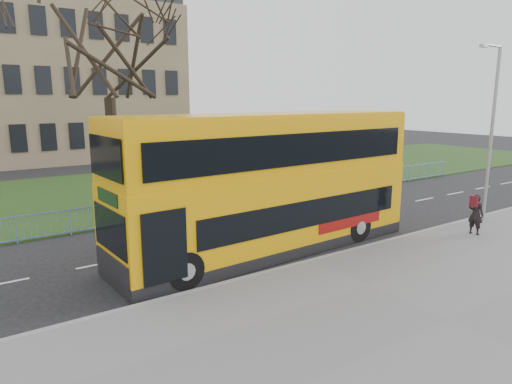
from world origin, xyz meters
TOP-DOWN VIEW (x-y plane):
  - ground at (0.00, 0.00)m, footprint 120.00×120.00m
  - pavement at (0.00, -6.75)m, footprint 80.00×10.50m
  - kerb at (0.00, -1.55)m, footprint 80.00×0.20m
  - grass_verge at (0.00, 14.30)m, footprint 80.00×15.40m
  - guard_railing at (0.00, 6.60)m, footprint 40.00×0.12m
  - bare_tree at (-3.00, 10.00)m, footprint 9.23×9.23m
  - civic_building at (-5.00, 35.00)m, footprint 30.00×15.00m
  - yellow_bus at (-0.33, 0.39)m, footprint 11.99×3.35m
  - pedestrian at (7.55, -3.00)m, footprint 0.45×0.64m
  - street_lamp at (9.74, -2.08)m, footprint 1.62×0.19m

SIDE VIEW (x-z plane):
  - ground at x=0.00m, z-range 0.00..0.00m
  - grass_verge at x=0.00m, z-range 0.00..0.08m
  - pavement at x=0.00m, z-range 0.00..0.12m
  - kerb at x=0.00m, z-range 0.00..0.14m
  - guard_railing at x=0.00m, z-range 0.00..1.10m
  - pedestrian at x=7.55m, z-range 0.12..1.78m
  - yellow_bus at x=-0.33m, z-range 0.18..5.16m
  - street_lamp at x=9.74m, z-range 0.49..8.11m
  - bare_tree at x=-3.00m, z-range 0.08..13.26m
  - civic_building at x=-5.00m, z-range 0.00..14.00m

